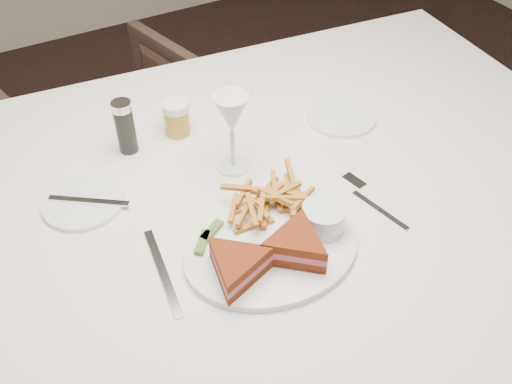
% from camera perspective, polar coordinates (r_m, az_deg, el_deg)
% --- Properties ---
extents(table, '(1.73, 1.25, 0.75)m').
position_cam_1_polar(table, '(1.42, -1.02, -11.44)').
color(table, silver).
rests_on(table, ground).
extents(chair_far, '(0.74, 0.71, 0.64)m').
position_cam_1_polar(chair_far, '(2.02, -13.38, 4.94)').
color(chair_far, '#433129').
rests_on(chair_far, ground).
extents(table_setting, '(0.76, 0.61, 0.18)m').
position_cam_1_polar(table_setting, '(1.06, -0.46, -1.00)').
color(table_setting, white).
rests_on(table_setting, table).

